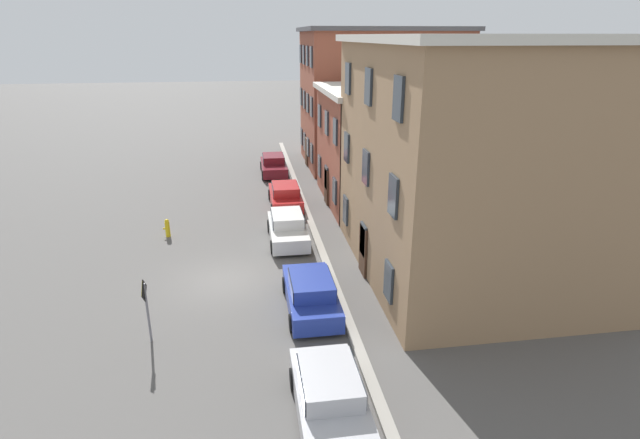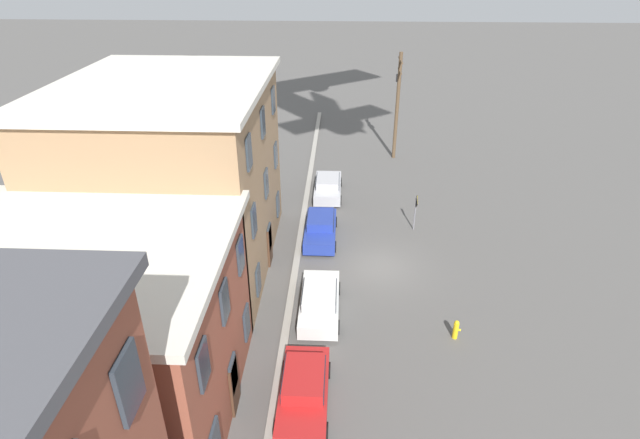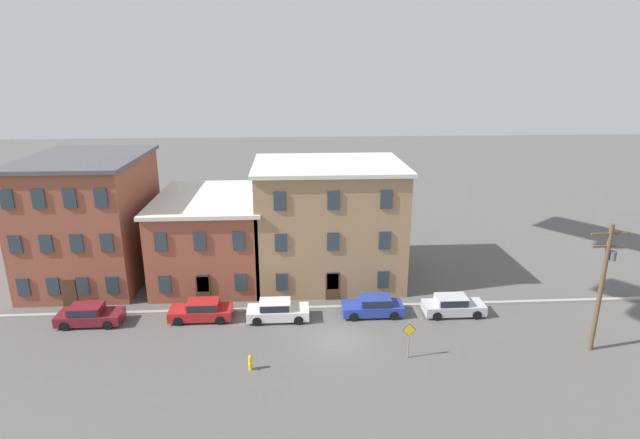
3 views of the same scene
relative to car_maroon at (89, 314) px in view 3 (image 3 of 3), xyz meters
name	(u,v)px [view 3 (image 3 of 3)]	position (x,y,z in m)	size (l,w,h in m)	color
ground_plane	(337,339)	(17.17, -3.15, -0.75)	(200.00, 200.00, 0.00)	#565451
kerb_strip	(331,307)	(17.17, 1.35, -0.67)	(56.00, 0.36, 0.16)	#9E998E
apartment_corner	(91,218)	(-2.43, 8.65, 4.48)	(9.13, 12.11, 10.43)	brown
apartment_midblock	(213,235)	(7.53, 8.62, 2.75)	(9.05, 12.05, 6.97)	brown
apartment_far	(328,221)	(17.41, 7.47, 4.21)	(12.24, 9.75, 9.89)	#9E7A56
car_maroon	(89,314)	(0.00, 0.00, 0.00)	(4.40, 1.92, 1.43)	maroon
car_red	(202,310)	(7.80, 0.22, 0.00)	(4.40, 1.92, 1.43)	#B21E1E
car_white	(277,310)	(13.17, -0.12, 0.00)	(4.40, 1.92, 1.43)	silver
car_blue	(373,305)	(20.14, 0.15, 0.00)	(4.40, 1.92, 1.43)	#233899
car_silver	(453,305)	(25.94, -0.11, 0.00)	(4.40, 1.92, 1.43)	#B7B7BC
caution_sign	(409,336)	(21.40, -5.56, 0.80)	(0.84, 0.08, 2.36)	slate
utility_pole	(603,281)	(33.36, -5.31, 4.00)	(2.40, 0.44, 8.43)	brown
fire_hydrant	(250,362)	(11.72, -6.24, -0.27)	(0.24, 0.34, 0.96)	yellow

